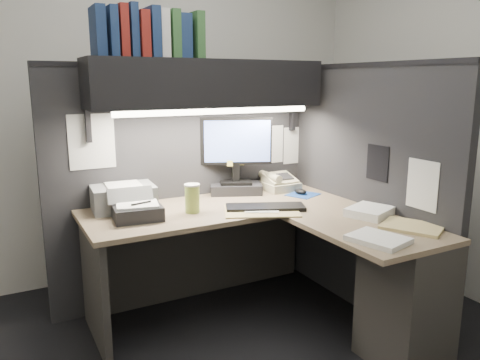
{
  "coord_description": "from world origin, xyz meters",
  "views": [
    {
      "loc": [
        -1.14,
        -2.06,
        1.52
      ],
      "look_at": [
        0.23,
        0.51,
        0.9
      ],
      "focal_mm": 35.0,
      "sensor_mm": 36.0,
      "label": 1
    }
  ],
  "objects_px": {
    "monitor": "(236,164)",
    "coffee_cup": "(192,199)",
    "keyboard": "(265,207)",
    "overhead_shelf": "(208,84)",
    "telephone": "(279,183)",
    "printer": "(123,197)",
    "notebook_stack": "(138,212)",
    "desk": "(311,269)"
  },
  "relations": [
    {
      "from": "monitor",
      "to": "coffee_cup",
      "type": "bearing_deg",
      "value": -122.43
    },
    {
      "from": "keyboard",
      "to": "coffee_cup",
      "type": "relative_size",
      "value": 2.94
    },
    {
      "from": "keyboard",
      "to": "coffee_cup",
      "type": "bearing_deg",
      "value": -175.23
    },
    {
      "from": "overhead_shelf",
      "to": "telephone",
      "type": "height_order",
      "value": "overhead_shelf"
    },
    {
      "from": "keyboard",
      "to": "printer",
      "type": "height_order",
      "value": "printer"
    },
    {
      "from": "notebook_stack",
      "to": "monitor",
      "type": "bearing_deg",
      "value": 20.55
    },
    {
      "from": "keyboard",
      "to": "desk",
      "type": "bearing_deg",
      "value": -50.67
    },
    {
      "from": "overhead_shelf",
      "to": "keyboard",
      "type": "height_order",
      "value": "overhead_shelf"
    },
    {
      "from": "overhead_shelf",
      "to": "monitor",
      "type": "distance_m",
      "value": 0.61
    },
    {
      "from": "overhead_shelf",
      "to": "telephone",
      "type": "distance_m",
      "value": 0.92
    },
    {
      "from": "printer",
      "to": "telephone",
      "type": "bearing_deg",
      "value": 3.26
    },
    {
      "from": "overhead_shelf",
      "to": "coffee_cup",
      "type": "bearing_deg",
      "value": -132.52
    },
    {
      "from": "coffee_cup",
      "to": "printer",
      "type": "xyz_separation_m",
      "value": [
        -0.35,
        0.29,
        -0.01
      ]
    },
    {
      "from": "desk",
      "to": "printer",
      "type": "xyz_separation_m",
      "value": [
        -0.88,
        0.79,
        0.36
      ]
    },
    {
      "from": "coffee_cup",
      "to": "notebook_stack",
      "type": "relative_size",
      "value": 0.61
    },
    {
      "from": "coffee_cup",
      "to": "notebook_stack",
      "type": "xyz_separation_m",
      "value": [
        -0.34,
        0.01,
        -0.04
      ]
    },
    {
      "from": "keyboard",
      "to": "printer",
      "type": "bearing_deg",
      "value": 174.52
    },
    {
      "from": "overhead_shelf",
      "to": "coffee_cup",
      "type": "distance_m",
      "value": 0.77
    },
    {
      "from": "telephone",
      "to": "coffee_cup",
      "type": "distance_m",
      "value": 0.84
    },
    {
      "from": "desk",
      "to": "telephone",
      "type": "xyz_separation_m",
      "value": [
        0.27,
        0.77,
        0.34
      ]
    },
    {
      "from": "telephone",
      "to": "monitor",
      "type": "bearing_deg",
      "value": 170.27
    },
    {
      "from": "monitor",
      "to": "notebook_stack",
      "type": "xyz_separation_m",
      "value": [
        -0.8,
        -0.3,
        -0.17
      ]
    },
    {
      "from": "monitor",
      "to": "keyboard",
      "type": "height_order",
      "value": "monitor"
    },
    {
      "from": "overhead_shelf",
      "to": "telephone",
      "type": "relative_size",
      "value": 6.19
    },
    {
      "from": "telephone",
      "to": "printer",
      "type": "height_order",
      "value": "printer"
    },
    {
      "from": "overhead_shelf",
      "to": "printer",
      "type": "relative_size",
      "value": 4.1
    },
    {
      "from": "keyboard",
      "to": "overhead_shelf",
      "type": "bearing_deg",
      "value": 140.73
    },
    {
      "from": "telephone",
      "to": "coffee_cup",
      "type": "height_order",
      "value": "coffee_cup"
    },
    {
      "from": "telephone",
      "to": "notebook_stack",
      "type": "xyz_separation_m",
      "value": [
        -1.13,
        -0.25,
        -0.01
      ]
    },
    {
      "from": "desk",
      "to": "notebook_stack",
      "type": "distance_m",
      "value": 1.06
    },
    {
      "from": "overhead_shelf",
      "to": "coffee_cup",
      "type": "xyz_separation_m",
      "value": [
        -0.23,
        -0.25,
        -0.69
      ]
    },
    {
      "from": "overhead_shelf",
      "to": "monitor",
      "type": "xyz_separation_m",
      "value": [
        0.24,
        0.07,
        -0.56
      ]
    },
    {
      "from": "keyboard",
      "to": "notebook_stack",
      "type": "relative_size",
      "value": 1.81
    },
    {
      "from": "telephone",
      "to": "coffee_cup",
      "type": "bearing_deg",
      "value": -162.39
    },
    {
      "from": "coffee_cup",
      "to": "desk",
      "type": "bearing_deg",
      "value": -43.62
    },
    {
      "from": "overhead_shelf",
      "to": "notebook_stack",
      "type": "height_order",
      "value": "overhead_shelf"
    },
    {
      "from": "overhead_shelf",
      "to": "notebook_stack",
      "type": "distance_m",
      "value": 0.95
    },
    {
      "from": "printer",
      "to": "notebook_stack",
      "type": "bearing_deg",
      "value": -82.25
    },
    {
      "from": "overhead_shelf",
      "to": "notebook_stack",
      "type": "bearing_deg",
      "value": -157.47
    },
    {
      "from": "coffee_cup",
      "to": "printer",
      "type": "distance_m",
      "value": 0.45
    },
    {
      "from": "overhead_shelf",
      "to": "monitor",
      "type": "height_order",
      "value": "overhead_shelf"
    },
    {
      "from": "telephone",
      "to": "coffee_cup",
      "type": "relative_size",
      "value": 1.5
    }
  ]
}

